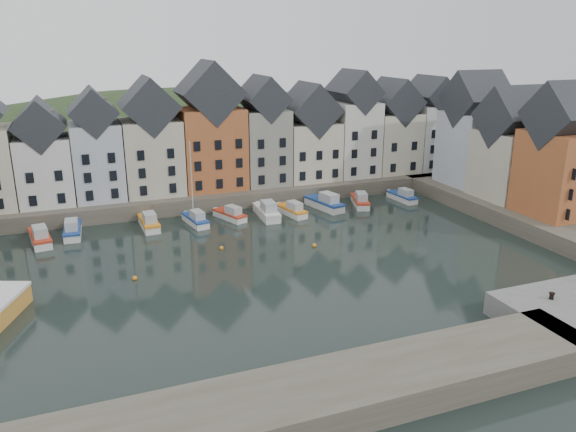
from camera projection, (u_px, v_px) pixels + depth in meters
ground at (280, 271)px, 56.89m from camera, size 260.00×260.00×0.00m
far_quay at (209, 190)px, 83.26m from camera, size 90.00×16.00×2.00m
right_quay at (541, 214)px, 72.01m from camera, size 14.00×54.00×2.00m
near_wall at (251, 414)px, 33.59m from camera, size 50.00×6.00×2.00m
hillside at (183, 251)px, 112.09m from camera, size 153.60×70.40×64.00m
far_terrace at (232, 138)px, 80.21m from camera, size 72.37×8.16×17.78m
right_terrace at (514, 147)px, 73.79m from camera, size 8.30×24.25×16.36m
mooring_buoys at (228, 256)px, 60.21m from camera, size 20.50×5.50×0.50m
boat_a at (40, 237)px, 64.25m from camera, size 2.86×6.58×2.44m
boat_b at (72, 230)px, 66.74m from camera, size 2.23×6.28×2.38m
boat_c at (149, 223)px, 69.46m from camera, size 2.07×6.21×2.37m
boat_d at (196, 219)px, 70.81m from camera, size 2.61×5.80×10.70m
boat_e at (230, 215)px, 72.84m from camera, size 3.56×5.69×2.09m
boat_f at (267, 212)px, 73.61m from camera, size 2.44×6.84×2.59m
boat_g at (292, 210)px, 74.66m from camera, size 2.78×5.86×2.16m
boat_h at (325, 203)px, 77.35m from camera, size 3.54×7.16×2.64m
boat_i at (360, 201)px, 78.82m from camera, size 3.67×6.27×2.30m
boat_j at (403, 197)px, 81.25m from camera, size 2.21×5.59×2.10m
mooring_bollard at (552, 296)px, 46.05m from camera, size 0.48×0.48×0.56m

